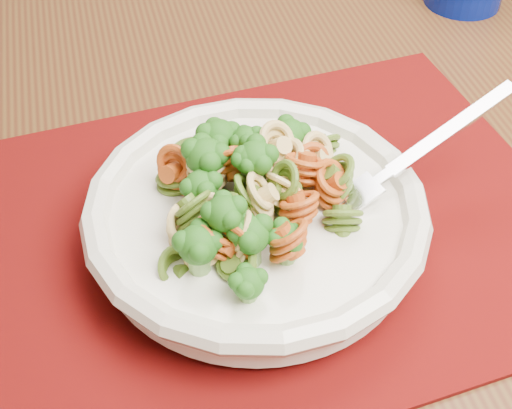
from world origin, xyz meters
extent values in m
cube|color=#4C3115|center=(-0.41, 0.17, 0.68)|extent=(1.55, 1.09, 0.04)
cube|color=#590A03|center=(-0.39, 0.09, 0.70)|extent=(0.50, 0.42, 0.00)
cylinder|color=silver|center=(-0.40, 0.08, 0.70)|extent=(0.10, 0.10, 0.01)
cylinder|color=silver|center=(-0.40, 0.08, 0.72)|extent=(0.22, 0.22, 0.03)
torus|color=silver|center=(-0.40, 0.08, 0.74)|extent=(0.24, 0.24, 0.02)
camera|label=1|loc=(-0.45, -0.27, 1.09)|focal=50.00mm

